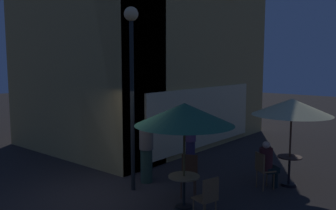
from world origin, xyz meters
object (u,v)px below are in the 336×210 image
at_px(cafe_chair_0, 189,172).
at_px(street_lamp_near_corner, 132,62).
at_px(patio_umbrella_1, 292,107).
at_px(patron_standing_1, 146,152).
at_px(cafe_table_1, 289,166).
at_px(patio_umbrella_0, 184,115).
at_px(cafe_chair_1, 208,195).
at_px(patron_seated_0, 268,162).
at_px(cafe_chair_2, 263,167).
at_px(patron_standing_2, 190,144).
at_px(cafe_table_0, 184,185).

bearing_deg(cafe_chair_0, street_lamp_near_corner, -93.56).
distance_m(patio_umbrella_1, patron_standing_1, 3.94).
height_order(cafe_table_1, patio_umbrella_0, patio_umbrella_0).
xyz_separation_m(patio_umbrella_1, cafe_chair_0, (-2.22, 1.59, -1.48)).
bearing_deg(cafe_chair_1, cafe_table_1, -83.54).
bearing_deg(patron_standing_1, patron_seated_0, 169.93).
height_order(patio_umbrella_0, patron_standing_1, patio_umbrella_0).
xyz_separation_m(cafe_chair_2, patron_standing_2, (0.06, 2.31, 0.26)).
relative_size(patio_umbrella_1, cafe_chair_0, 2.32).
xyz_separation_m(cafe_chair_0, patron_seated_0, (1.65, -1.25, 0.12)).
bearing_deg(cafe_chair_0, cafe_chair_1, 23.30).
height_order(cafe_chair_2, patron_standing_1, patron_standing_1).
distance_m(street_lamp_near_corner, patio_umbrella_1, 4.21).
distance_m(cafe_table_0, patron_seated_0, 2.51).
bearing_deg(cafe_table_1, cafe_chair_1, 171.35).
relative_size(street_lamp_near_corner, cafe_chair_1, 4.96).
distance_m(patio_umbrella_1, cafe_chair_2, 1.69).
relative_size(cafe_table_1, patron_seated_0, 0.63).
xyz_separation_m(patio_umbrella_1, patron_standing_2, (-0.62, 2.73, -1.24)).
relative_size(cafe_table_0, cafe_chair_1, 0.81).
xyz_separation_m(patron_seated_0, patron_standing_1, (-1.61, 2.69, 0.13)).
distance_m(cafe_table_1, patron_standing_1, 3.75).
xyz_separation_m(cafe_chair_0, cafe_chair_2, (1.54, -1.17, -0.01)).
xyz_separation_m(patron_standing_1, patron_standing_2, (1.56, -0.31, 0.00)).
bearing_deg(patio_umbrella_0, patron_standing_1, 68.08).
height_order(patron_seated_0, patron_standing_2, patron_standing_2).
bearing_deg(patio_umbrella_1, cafe_chair_1, 171.35).
height_order(cafe_table_1, patron_standing_1, patron_standing_1).
relative_size(cafe_chair_1, patron_standing_2, 0.56).
xyz_separation_m(patio_umbrella_0, patron_standing_2, (2.29, 1.50, -1.26)).
relative_size(cafe_chair_1, patron_standing_1, 0.55).
bearing_deg(patron_standing_2, patio_umbrella_0, 89.39).
xyz_separation_m(street_lamp_near_corner, cafe_chair_0, (0.60, -1.31, -2.64)).
bearing_deg(cafe_table_1, patron_seated_0, 148.27).
bearing_deg(cafe_table_1, patron_standing_1, 125.64).
height_order(cafe_table_0, patio_umbrella_0, patio_umbrella_0).
relative_size(cafe_table_1, patron_standing_2, 0.48).
height_order(street_lamp_near_corner, cafe_chair_1, street_lamp_near_corner).
bearing_deg(cafe_table_1, patio_umbrella_1, -63.43).
relative_size(patron_standing_1, patron_standing_2, 1.01).
xyz_separation_m(street_lamp_near_corner, cafe_chair_1, (-0.29, -2.43, -2.68)).
bearing_deg(street_lamp_near_corner, cafe_chair_1, -96.91).
relative_size(cafe_table_0, patron_standing_2, 0.45).
xyz_separation_m(cafe_chair_2, patron_seated_0, (0.12, -0.07, 0.13)).
bearing_deg(street_lamp_near_corner, patron_seated_0, -48.56).
bearing_deg(patio_umbrella_0, patron_standing_2, 33.29).
xyz_separation_m(cafe_table_0, cafe_chair_0, (0.69, 0.37, 0.06)).
xyz_separation_m(cafe_chair_0, patron_standing_1, (0.04, 1.44, 0.24)).
height_order(patio_umbrella_1, cafe_chair_1, patio_umbrella_1).
bearing_deg(patron_standing_2, cafe_chair_2, 144.51).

